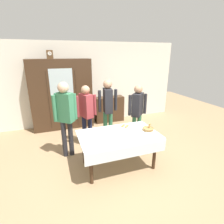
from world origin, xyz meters
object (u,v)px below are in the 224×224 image
at_px(bookshelf_low, 109,109).
at_px(person_behind_table_right, 65,113).
at_px(wall_cabinet, 62,95).
at_px(tea_cup_front_edge, 141,125).
at_px(dining_table, 119,139).
at_px(person_beside_shelf, 137,109).
at_px(spoon_far_right, 108,139).
at_px(tea_cup_back_edge, 131,135).
at_px(mantel_clock, 50,54).
at_px(pastry_plate, 125,126).
at_px(book_stack, 109,95).
at_px(spoon_mid_left, 118,134).
at_px(tea_cup_mid_right, 91,132).
at_px(person_by_cabinet, 108,105).
at_px(tea_cup_mid_left, 112,129).
at_px(bread_basket, 148,129).
at_px(person_near_right_end, 86,110).

bearing_deg(bookshelf_low, person_behind_table_right, -132.11).
distance_m(wall_cabinet, tea_cup_front_edge, 2.82).
xyz_separation_m(dining_table, person_beside_shelf, (0.85, 0.86, 0.31)).
bearing_deg(spoon_far_right, tea_cup_back_edge, -5.39).
bearing_deg(mantel_clock, pastry_plate, -58.33).
bearing_deg(mantel_clock, person_beside_shelf, -40.96).
relative_size(mantel_clock, bookshelf_low, 0.24).
height_order(book_stack, spoon_mid_left, book_stack).
xyz_separation_m(tea_cup_mid_right, person_by_cabinet, (0.68, 0.96, 0.26)).
bearing_deg(person_by_cabinet, book_stack, 69.95).
bearing_deg(book_stack, person_by_cabinet, -110.05).
distance_m(spoon_mid_left, person_beside_shelf, 1.20).
bearing_deg(bookshelf_low, person_by_cabinet, -110.05).
bearing_deg(person_beside_shelf, spoon_mid_left, -136.68).
height_order(dining_table, tea_cup_mid_right, tea_cup_mid_right).
bearing_deg(wall_cabinet, spoon_mid_left, -70.71).
relative_size(wall_cabinet, tea_cup_front_edge, 16.75).
xyz_separation_m(book_stack, pastry_plate, (-0.41, -2.32, -0.17)).
xyz_separation_m(tea_cup_mid_left, tea_cup_mid_right, (-0.45, 0.02, 0.00)).
xyz_separation_m(mantel_clock, person_beside_shelf, (1.99, -1.72, -1.34)).
distance_m(bread_basket, spoon_far_right, 0.96).
relative_size(bookshelf_low, book_stack, 4.68).
bearing_deg(bread_basket, person_by_cabinet, 112.30).
xyz_separation_m(spoon_far_right, person_by_cabinet, (0.45, 1.34, 0.28)).
relative_size(tea_cup_mid_right, pastry_plate, 0.46).
bearing_deg(spoon_far_right, tea_cup_mid_left, 59.07).
relative_size(mantel_clock, person_beside_shelf, 0.15).
xyz_separation_m(wall_cabinet, spoon_mid_left, (0.89, -2.54, -0.33)).
xyz_separation_m(wall_cabinet, tea_cup_front_edge, (1.54, -2.34, -0.31)).
xyz_separation_m(book_stack, spoon_mid_left, (-0.69, -2.59, -0.19)).
relative_size(tea_cup_mid_left, person_beside_shelf, 0.08).
height_order(bookshelf_low, person_by_cabinet, person_by_cabinet).
bearing_deg(spoon_mid_left, pastry_plate, 44.00).
height_order(person_behind_table_right, person_beside_shelf, person_behind_table_right).
distance_m(tea_cup_mid_right, person_by_cabinet, 1.21).
distance_m(dining_table, person_by_cabinet, 1.29).
xyz_separation_m(spoon_mid_left, person_behind_table_right, (-0.95, 0.77, 0.32)).
height_order(wall_cabinet, person_beside_shelf, wall_cabinet).
bearing_deg(bookshelf_low, tea_cup_mid_right, -116.74).
relative_size(pastry_plate, person_behind_table_right, 0.16).
bearing_deg(spoon_far_right, spoon_mid_left, 31.08).
height_order(person_by_cabinet, person_near_right_end, person_by_cabinet).
distance_m(spoon_far_right, person_by_cabinet, 1.43).
bearing_deg(person_near_right_end, dining_table, -70.31).
bearing_deg(bread_basket, tea_cup_front_edge, 94.63).
height_order(book_stack, tea_cup_front_edge, book_stack).
distance_m(tea_cup_front_edge, spoon_mid_left, 0.69).
height_order(bookshelf_low, person_near_right_end, person_near_right_end).
bearing_deg(person_beside_shelf, person_near_right_end, 166.11).
xyz_separation_m(tea_cup_back_edge, person_near_right_end, (-0.62, 1.34, 0.18)).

